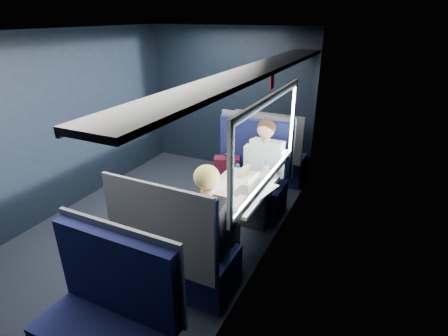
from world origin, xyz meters
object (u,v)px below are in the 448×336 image
at_px(seat_row_front, 271,157).
at_px(seat_bay_far, 178,254).
at_px(man, 263,167).
at_px(woman, 210,223).
at_px(laptop, 249,189).
at_px(cup, 275,174).
at_px(seat_row_back, 109,329).
at_px(seat_bay_near, 248,179).
at_px(table, 235,194).
at_px(bottle_small, 266,171).

bearing_deg(seat_row_front, seat_bay_far, -90.00).
xyz_separation_m(man, woman, (0.00, -1.41, 0.01)).
height_order(man, laptop, man).
relative_size(seat_row_front, cup, 13.69).
bearing_deg(woman, seat_row_back, -102.93).
xyz_separation_m(seat_bay_far, man, (0.25, 1.57, 0.30)).
bearing_deg(woman, seat_row_front, 95.70).
bearing_deg(seat_row_back, seat_row_front, 90.00).
bearing_deg(laptop, seat_bay_near, 112.43).
distance_m(table, seat_row_front, 1.82).
bearing_deg(laptop, seat_row_back, -102.14).
bearing_deg(seat_row_front, table, -84.20).
bearing_deg(seat_bay_far, man, 80.97).
bearing_deg(seat_row_front, man, -77.17).
bearing_deg(laptop, cup, 77.97).
relative_size(laptop, bottle_small, 1.38).
relative_size(seat_bay_far, laptop, 4.25).
height_order(man, woman, same).
relative_size(seat_bay_far, cup, 14.87).
bearing_deg(man, woman, -90.00).
distance_m(man, woman, 1.41).
relative_size(seat_bay_near, woman, 0.95).
xyz_separation_m(seat_bay_far, seat_row_front, (0.00, 2.67, -0.00)).
distance_m(seat_bay_far, woman, 0.43).
xyz_separation_m(seat_row_front, seat_row_back, (0.00, -3.59, 0.00)).
relative_size(woman, bottle_small, 6.13).
bearing_deg(seat_row_front, cup, -70.51).
bearing_deg(table, seat_bay_near, 102.69).
height_order(seat_bay_near, bottle_small, seat_bay_near).
relative_size(seat_row_back, laptop, 3.91).
xyz_separation_m(seat_row_back, man, (0.25, 2.50, 0.31)).
height_order(table, seat_row_back, seat_row_back).
relative_size(man, cup, 15.61).
relative_size(seat_row_front, woman, 0.88).
height_order(man, cup, man).
relative_size(man, laptop, 4.45).
distance_m(table, seat_bay_far, 0.93).
distance_m(table, cup, 0.54).
distance_m(seat_row_front, cup, 1.49).
bearing_deg(cup, seat_bay_far, -110.05).
bearing_deg(table, bottle_small, 57.90).
relative_size(table, cup, 11.80).
height_order(seat_row_back, man, man).
bearing_deg(seat_bay_near, seat_row_front, 89.13).
height_order(seat_row_back, cup, seat_row_back).
distance_m(seat_row_back, laptop, 1.81).
distance_m(man, laptop, 0.78).
bearing_deg(cup, man, 131.64).
xyz_separation_m(table, seat_row_front, (-0.18, 1.80, -0.25)).
xyz_separation_m(seat_row_front, man, (0.25, -1.10, 0.31)).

